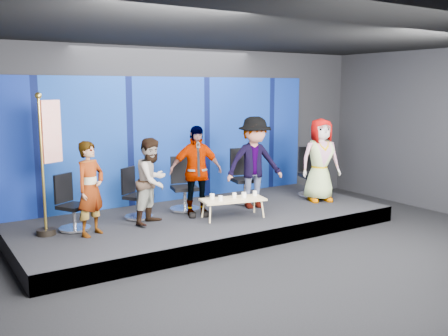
{
  "coord_description": "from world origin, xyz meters",
  "views": [
    {
      "loc": [
        -4.66,
        -5.46,
        2.69
      ],
      "look_at": [
        0.37,
        2.4,
        1.17
      ],
      "focal_mm": 40.0,
      "sensor_mm": 36.0,
      "label": 1
    }
  ],
  "objects_px": {
    "panelist_d": "(254,163)",
    "mug_a": "(212,196)",
    "panelist_e": "(320,160)",
    "mug_c": "(234,195)",
    "coffee_table": "(233,200)",
    "chair_a": "(72,212)",
    "mug_d": "(244,195)",
    "chair_c": "(184,193)",
    "panelist_c": "(196,171)",
    "chair_d": "(244,185)",
    "chair_b": "(136,202)",
    "panelist_a": "(91,189)",
    "chair_e": "(311,180)",
    "panelist_b": "(152,181)",
    "flag_stand": "(48,160)",
    "mug_b": "(220,198)",
    "mug_e": "(255,193)"
  },
  "relations": [
    {
      "from": "coffee_table",
      "to": "panelist_a",
      "type": "bearing_deg",
      "value": 172.48
    },
    {
      "from": "panelist_d",
      "to": "flag_stand",
      "type": "xyz_separation_m",
      "value": [
        -3.87,
        0.34,
        0.31
      ]
    },
    {
      "from": "panelist_d",
      "to": "chair_b",
      "type": "bearing_deg",
      "value": 179.57
    },
    {
      "from": "chair_a",
      "to": "coffee_table",
      "type": "distance_m",
      "value": 2.84
    },
    {
      "from": "chair_b",
      "to": "chair_e",
      "type": "bearing_deg",
      "value": -37.06
    },
    {
      "from": "mug_d",
      "to": "mug_b",
      "type": "bearing_deg",
      "value": 174.96
    },
    {
      "from": "panelist_e",
      "to": "panelist_a",
      "type": "bearing_deg",
      "value": -163.67
    },
    {
      "from": "panelist_e",
      "to": "flag_stand",
      "type": "xyz_separation_m",
      "value": [
        -5.4,
        0.6,
        0.35
      ]
    },
    {
      "from": "chair_b",
      "to": "panelist_d",
      "type": "relative_size",
      "value": 0.52
    },
    {
      "from": "chair_b",
      "to": "mug_c",
      "type": "relative_size",
      "value": 10.15
    },
    {
      "from": "chair_a",
      "to": "mug_b",
      "type": "xyz_separation_m",
      "value": [
        2.45,
        -0.81,
        0.09
      ]
    },
    {
      "from": "chair_e",
      "to": "mug_d",
      "type": "xyz_separation_m",
      "value": [
        -2.31,
        -0.71,
        0.06
      ]
    },
    {
      "from": "chair_e",
      "to": "coffee_table",
      "type": "bearing_deg",
      "value": -147.3
    },
    {
      "from": "chair_b",
      "to": "mug_d",
      "type": "distance_m",
      "value": 1.99
    },
    {
      "from": "coffee_table",
      "to": "mug_d",
      "type": "height_order",
      "value": "mug_d"
    },
    {
      "from": "panelist_a",
      "to": "coffee_table",
      "type": "bearing_deg",
      "value": -37.57
    },
    {
      "from": "panelist_d",
      "to": "mug_a",
      "type": "bearing_deg",
      "value": -154.82
    },
    {
      "from": "panelist_b",
      "to": "flag_stand",
      "type": "height_order",
      "value": "flag_stand"
    },
    {
      "from": "chair_a",
      "to": "mug_d",
      "type": "relative_size",
      "value": 8.93
    },
    {
      "from": "chair_a",
      "to": "panelist_c",
      "type": "xyz_separation_m",
      "value": [
        2.23,
        -0.3,
        0.54
      ]
    },
    {
      "from": "panelist_e",
      "to": "panelist_c",
      "type": "bearing_deg",
      "value": -168.15
    },
    {
      "from": "panelist_e",
      "to": "mug_d",
      "type": "height_order",
      "value": "panelist_e"
    },
    {
      "from": "chair_e",
      "to": "flag_stand",
      "type": "relative_size",
      "value": 0.47
    },
    {
      "from": "chair_c",
      "to": "mug_d",
      "type": "bearing_deg",
      "value": -42.56
    },
    {
      "from": "coffee_table",
      "to": "mug_c",
      "type": "xyz_separation_m",
      "value": [
        0.07,
        0.06,
        0.08
      ]
    },
    {
      "from": "chair_a",
      "to": "panelist_d",
      "type": "relative_size",
      "value": 0.52
    },
    {
      "from": "panelist_e",
      "to": "mug_a",
      "type": "relative_size",
      "value": 17.22
    },
    {
      "from": "mug_c",
      "to": "mug_d",
      "type": "bearing_deg",
      "value": -39.42
    },
    {
      "from": "mug_e",
      "to": "panelist_c",
      "type": "bearing_deg",
      "value": 152.88
    },
    {
      "from": "coffee_table",
      "to": "mug_a",
      "type": "bearing_deg",
      "value": 154.66
    },
    {
      "from": "panelist_e",
      "to": "mug_c",
      "type": "relative_size",
      "value": 18.86
    },
    {
      "from": "panelist_d",
      "to": "chair_e",
      "type": "bearing_deg",
      "value": 18.76
    },
    {
      "from": "panelist_d",
      "to": "mug_a",
      "type": "height_order",
      "value": "panelist_d"
    },
    {
      "from": "chair_a",
      "to": "chair_c",
      "type": "relative_size",
      "value": 0.91
    },
    {
      "from": "chair_b",
      "to": "coffee_table",
      "type": "bearing_deg",
      "value": -64.82
    },
    {
      "from": "chair_e",
      "to": "flag_stand",
      "type": "height_order",
      "value": "flag_stand"
    },
    {
      "from": "chair_a",
      "to": "mug_a",
      "type": "distance_m",
      "value": 2.47
    },
    {
      "from": "mug_e",
      "to": "chair_b",
      "type": "bearing_deg",
      "value": 154.59
    },
    {
      "from": "panelist_b",
      "to": "chair_c",
      "type": "xyz_separation_m",
      "value": [
        0.91,
        0.54,
        -0.42
      ]
    },
    {
      "from": "chair_e",
      "to": "panelist_c",
      "type": "bearing_deg",
      "value": -158.84
    },
    {
      "from": "panelist_c",
      "to": "coffee_table",
      "type": "distance_m",
      "value": 0.87
    },
    {
      "from": "panelist_b",
      "to": "chair_d",
      "type": "height_order",
      "value": "panelist_b"
    },
    {
      "from": "chair_c",
      "to": "mug_a",
      "type": "height_order",
      "value": "chair_c"
    },
    {
      "from": "chair_d",
      "to": "panelist_e",
      "type": "xyz_separation_m",
      "value": [
        1.43,
        -0.76,
        0.5
      ]
    },
    {
      "from": "chair_d",
      "to": "coffee_table",
      "type": "height_order",
      "value": "chair_d"
    },
    {
      "from": "panelist_d",
      "to": "mug_a",
      "type": "distance_m",
      "value": 1.28
    },
    {
      "from": "panelist_d",
      "to": "flag_stand",
      "type": "height_order",
      "value": "flag_stand"
    },
    {
      "from": "chair_c",
      "to": "mug_b",
      "type": "xyz_separation_m",
      "value": [
        0.21,
        -1.01,
        0.06
      ]
    },
    {
      "from": "chair_d",
      "to": "mug_c",
      "type": "xyz_separation_m",
      "value": [
        -0.83,
        -0.88,
        0.04
      ]
    },
    {
      "from": "panelist_c",
      "to": "mug_a",
      "type": "bearing_deg",
      "value": -51.02
    }
  ]
}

